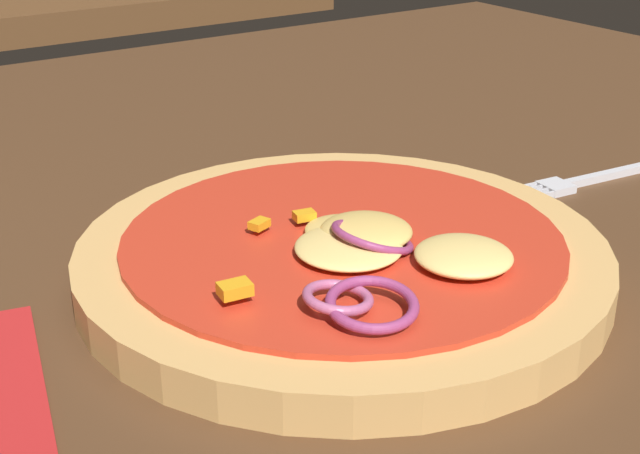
% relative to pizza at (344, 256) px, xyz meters
% --- Properties ---
extents(dining_table, '(1.16, 1.08, 0.04)m').
position_rel_pizza_xyz_m(dining_table, '(0.03, 0.01, -0.03)').
color(dining_table, '#4C301C').
rests_on(dining_table, ground).
extents(pizza, '(0.27, 0.27, 0.04)m').
position_rel_pizza_xyz_m(pizza, '(0.00, 0.00, 0.00)').
color(pizza, tan).
rests_on(pizza, dining_table).
extents(fork, '(0.17, 0.03, 0.01)m').
position_rel_pizza_xyz_m(fork, '(0.21, 0.02, -0.01)').
color(fork, silver).
rests_on(fork, dining_table).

